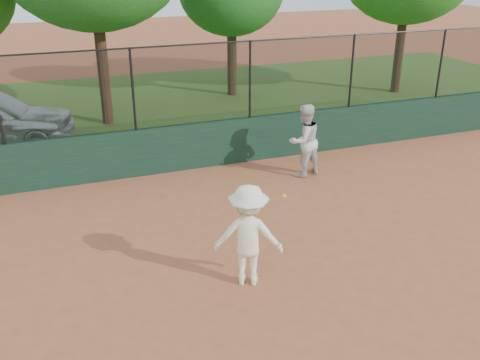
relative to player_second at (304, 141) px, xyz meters
name	(u,v)px	position (x,y,z in m)	size (l,w,h in m)	color
ground	(242,306)	(-3.38, -4.56, -0.92)	(80.00, 80.00, 0.00)	#AE5A38
back_wall	(158,150)	(-3.38, 1.44, -0.32)	(26.00, 0.20, 1.20)	#183625
grass_strip	(122,112)	(-3.38, 7.44, -0.92)	(36.00, 12.00, 0.01)	#30551A
player_second	(304,141)	(0.00, 0.00, 0.00)	(0.89, 0.70, 1.84)	silver
player_main	(248,236)	(-3.03, -3.94, -0.02)	(1.33, 1.09, 1.80)	white
fence_assembly	(152,87)	(-3.41, 1.44, 1.32)	(26.00, 0.06, 2.00)	black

